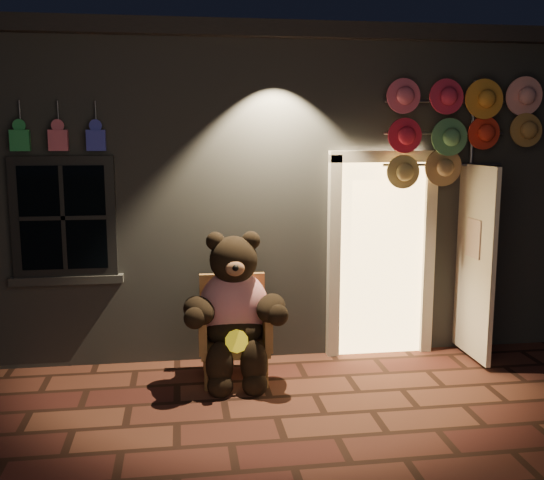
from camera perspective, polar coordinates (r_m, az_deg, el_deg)
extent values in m
plane|color=brown|center=(5.57, 0.42, -15.60)|extent=(60.00, 60.00, 0.00)
cube|color=slate|center=(9.04, -3.42, 4.96)|extent=(7.00, 5.00, 3.30)
cube|color=black|center=(9.07, -3.53, 15.91)|extent=(7.30, 5.30, 0.16)
cube|color=black|center=(6.59, -18.14, 1.95)|extent=(1.00, 0.10, 1.20)
cube|color=black|center=(6.56, -18.18, 1.92)|extent=(0.82, 0.06, 1.02)
cube|color=slate|center=(6.70, -17.86, -3.40)|extent=(1.10, 0.14, 0.08)
cube|color=#F5C26E|center=(6.93, 9.66, -1.56)|extent=(0.92, 0.10, 2.10)
cube|color=beige|center=(6.75, 5.55, -1.76)|extent=(0.12, 0.12, 2.20)
cube|color=beige|center=(7.07, 13.77, -1.48)|extent=(0.12, 0.12, 2.20)
cube|color=beige|center=(6.77, 10.02, 7.39)|extent=(1.16, 0.12, 0.12)
cube|color=beige|center=(6.92, 17.75, -1.90)|extent=(0.05, 0.80, 2.00)
cube|color=#268C45|center=(6.54, -21.65, 8.30)|extent=(0.18, 0.07, 0.20)
cylinder|color=#59595E|center=(6.60, -21.67, 10.48)|extent=(0.02, 0.02, 0.25)
cube|color=#C35064|center=(6.46, -18.60, 8.46)|extent=(0.18, 0.07, 0.20)
cylinder|color=#59595E|center=(6.53, -18.63, 10.66)|extent=(0.02, 0.02, 0.25)
cube|color=#2F33A6|center=(6.41, -15.49, 8.61)|extent=(0.18, 0.07, 0.20)
cylinder|color=#59595E|center=(6.47, -15.53, 10.82)|extent=(0.02, 0.02, 0.25)
cube|color=olive|center=(6.25, -3.40, -9.37)|extent=(0.66, 0.61, 0.09)
cube|color=olive|center=(6.42, -3.59, -5.84)|extent=(0.65, 0.09, 0.65)
cube|color=olive|center=(6.16, -6.26, -7.88)|extent=(0.09, 0.56, 0.37)
cube|color=olive|center=(6.20, -0.56, -7.72)|extent=(0.09, 0.56, 0.37)
cylinder|color=olive|center=(6.06, -5.89, -11.97)|extent=(0.05, 0.05, 0.30)
cylinder|color=olive|center=(6.10, -0.56, -11.79)|extent=(0.05, 0.05, 0.30)
cylinder|color=olive|center=(6.55, -5.99, -10.32)|extent=(0.05, 0.05, 0.30)
cylinder|color=olive|center=(6.58, -1.08, -10.17)|extent=(0.05, 0.05, 0.30)
ellipsoid|color=red|center=(6.19, -3.45, -5.94)|extent=(0.69, 0.55, 0.71)
ellipsoid|color=black|center=(6.17, -3.39, -8.00)|extent=(0.57, 0.48, 0.33)
sphere|color=black|center=(6.03, -3.47, -1.79)|extent=(0.47, 0.47, 0.46)
sphere|color=black|center=(6.02, -5.10, -0.10)|extent=(0.18, 0.18, 0.18)
sphere|color=black|center=(6.04, -1.91, -0.04)|extent=(0.18, 0.18, 0.18)
ellipsoid|color=#956444|center=(5.84, -3.33, -2.57)|extent=(0.18, 0.13, 0.14)
ellipsoid|color=black|center=(5.96, -6.58, -6.30)|extent=(0.39, 0.52, 0.26)
ellipsoid|color=black|center=(6.00, -0.09, -6.12)|extent=(0.41, 0.53, 0.26)
ellipsoid|color=black|center=(5.96, -4.72, -11.08)|extent=(0.26, 0.26, 0.44)
ellipsoid|color=black|center=(5.98, -1.62, -10.98)|extent=(0.26, 0.26, 0.44)
sphere|color=black|center=(5.97, -4.67, -12.89)|extent=(0.24, 0.24, 0.24)
sphere|color=black|center=(5.99, -1.56, -12.78)|extent=(0.24, 0.24, 0.24)
cylinder|color=yellow|center=(5.90, -3.19, -9.05)|extent=(0.22, 0.09, 0.21)
cylinder|color=#59595E|center=(7.11, 17.16, 1.73)|extent=(0.04, 0.04, 2.90)
cylinder|color=#59595E|center=(6.91, 15.28, 11.89)|extent=(1.29, 0.03, 0.03)
cylinder|color=#59595E|center=(6.91, 15.16, 9.21)|extent=(1.29, 0.03, 0.03)
cylinder|color=#59595E|center=(6.91, 15.04, 6.54)|extent=(1.29, 0.03, 0.03)
cylinder|color=#E15774|center=(6.69, 11.80, 12.57)|extent=(0.37, 0.11, 0.37)
cylinder|color=#D92A4B|center=(6.82, 15.37, 12.37)|extent=(0.37, 0.11, 0.37)
cylinder|color=orange|center=(6.98, 18.79, 12.14)|extent=(0.37, 0.11, 0.37)
cylinder|color=#FAA3A1|center=(7.23, 21.67, 11.87)|extent=(0.37, 0.11, 0.37)
cylinder|color=red|center=(6.65, 11.78, 9.34)|extent=(0.37, 0.11, 0.37)
cylinder|color=#52965D|center=(6.78, 15.33, 9.21)|extent=(0.37, 0.11, 0.37)
cylinder|color=red|center=(7.02, 18.40, 9.06)|extent=(0.37, 0.11, 0.37)
cylinder|color=#BB8743|center=(7.20, 21.61, 8.88)|extent=(0.37, 0.11, 0.37)
cylinder|color=#DEBD65|center=(6.63, 11.76, 6.09)|extent=(0.37, 0.11, 0.37)
cylinder|color=olive|center=(6.85, 14.99, 6.07)|extent=(0.37, 0.11, 0.37)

